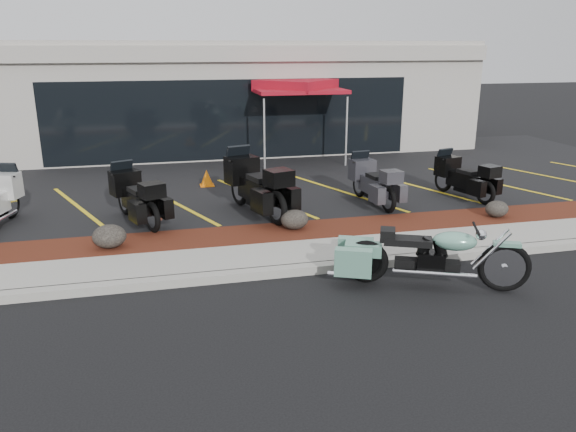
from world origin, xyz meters
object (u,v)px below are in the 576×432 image
object	(u,v)px
popup_canopy	(296,87)
hero_cruiser	(505,260)
touring_white	(9,191)
traffic_cone	(207,178)

from	to	relation	value
popup_canopy	hero_cruiser	bearing A→B (deg)	-100.94
hero_cruiser	touring_white	xyz separation A→B (m)	(-8.58, 5.76, 0.23)
traffic_cone	popup_canopy	size ratio (longest dim) A/B	0.13
touring_white	popup_canopy	bearing A→B (deg)	-40.81
hero_cruiser	traffic_cone	size ratio (longest dim) A/B	7.07
touring_white	traffic_cone	xyz separation A→B (m)	(4.54, 2.01, -0.41)
hero_cruiser	traffic_cone	distance (m)	8.76
traffic_cone	popup_canopy	distance (m)	4.95
traffic_cone	touring_white	bearing A→B (deg)	-156.13
hero_cruiser	popup_canopy	bearing A→B (deg)	117.78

